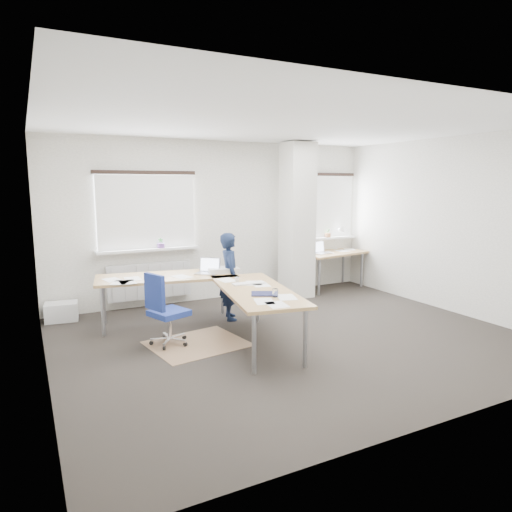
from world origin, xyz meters
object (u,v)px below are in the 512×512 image
desk_main (211,284)px  task_chair (167,325)px  person (230,276)px  desk_side (332,254)px

desk_main → task_chair: (-0.69, -0.19, -0.43)m
desk_main → task_chair: bearing=-154.5°
desk_main → person: size_ratio=2.24×
desk_side → person: (-2.63, -0.98, -0.02)m
desk_side → task_chair: 4.19m
desk_main → person: person is taller
desk_main → desk_side: (3.13, 1.47, -0.01)m
desk_side → person: 2.80m
task_chair → person: person is taller
desk_side → task_chair: desk_side is taller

